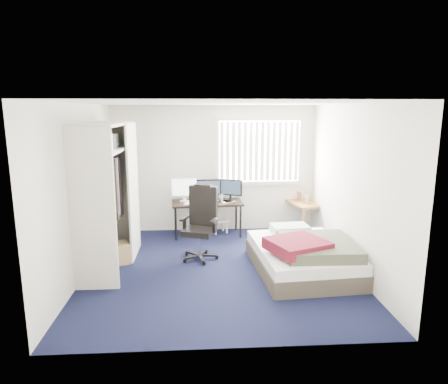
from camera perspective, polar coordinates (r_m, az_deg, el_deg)
name	(u,v)px	position (r m, az deg, el deg)	size (l,w,h in m)	color
ground	(219,269)	(6.27, -0.68, -10.92)	(4.20, 4.20, 0.00)	black
room_shell	(219,172)	(5.86, -0.71, 2.85)	(4.20, 4.20, 4.20)	silver
window_assembly	(259,151)	(7.95, 5.06, 5.79)	(1.72, 0.09, 1.32)	white
closet	(108,181)	(6.29, -16.23, 1.54)	(0.64, 1.84, 2.22)	beige
desk	(207,199)	(7.73, -2.43, -1.05)	(1.40, 0.72, 1.13)	black
office_chair	(201,230)	(6.60, -3.33, -5.49)	(0.72, 0.72, 1.21)	black
footstool	(219,223)	(7.95, -0.66, -4.39)	(0.41, 0.37, 0.27)	white
nightstand	(302,205)	(8.11, 11.08, -1.87)	(0.65, 0.97, 0.79)	brown
bed	(304,255)	(6.20, 11.31, -8.80)	(1.51, 1.92, 0.61)	#40392E
pine_box	(115,254)	(6.66, -15.33, -8.47)	(0.43, 0.32, 0.32)	#A58A52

